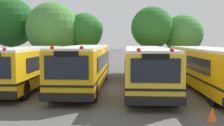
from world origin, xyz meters
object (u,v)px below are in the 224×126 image
school_bus_0 (26,66)px  traffic_cone (212,114)px  tree_0 (12,22)px  tree_1 (51,28)px  tree_2 (86,31)px  tree_3 (152,28)px  school_bus_2 (146,66)px  tree_4 (183,33)px  school_bus_3 (208,67)px  school_bus_1 (85,65)px

school_bus_0 → traffic_cone: size_ratio=18.93×
traffic_cone → tree_0: bearing=131.5°
tree_1 → tree_2: bearing=7.9°
tree_2 → tree_3: 6.24m
school_bus_0 → tree_2: 9.58m
school_bus_2 → tree_1: size_ratio=1.71×
tree_2 → traffic_cone: 17.34m
tree_1 → tree_2: size_ratio=1.17×
tree_4 → traffic_cone: size_ratio=10.44×
school_bus_2 → tree_4: 10.62m
school_bus_3 → tree_2: (-8.74, 8.93, 2.48)m
school_bus_1 → tree_4: 12.39m
school_bus_2 → tree_3: bearing=-97.3°
school_bus_1 → traffic_cone: school_bus_1 is taller
tree_1 → tree_3: tree_1 is taller
school_bus_3 → traffic_cone: (-1.82, -6.54, -1.14)m
school_bus_1 → traffic_cone: bearing=130.6°
tree_2 → school_bus_0: bearing=-105.7°
school_bus_0 → traffic_cone: bearing=144.0°
school_bus_3 → tree_4: size_ratio=2.14×
school_bus_2 → traffic_cone: 6.81m
school_bus_2 → traffic_cone: school_bus_2 is taller
school_bus_1 → tree_1: tree_1 is taller
school_bus_0 → tree_0: (-4.88, 9.58, 3.38)m
school_bus_1 → school_bus_0: bearing=2.8°
school_bus_0 → school_bus_1: 3.68m
school_bus_0 → tree_2: size_ratio=1.77×
tree_1 → tree_4: size_ratio=1.20×
tree_3 → traffic_cone: tree_3 is taller
school_bus_2 → traffic_cone: size_ratio=21.47×
school_bus_0 → tree_4: 15.16m
school_bus_0 → tree_1: tree_1 is taller
school_bus_2 → tree_1: bearing=-45.7°
school_bus_3 → tree_3: bearing=-74.7°
school_bus_2 → tree_3: size_ratio=1.84×
school_bus_1 → school_bus_3: (7.57, -0.20, -0.05)m
tree_4 → tree_0: bearing=179.1°
tree_0 → tree_1: 4.39m
tree_3 → tree_0: bearing=175.7°
tree_1 → school_bus_1: bearing=-62.3°
traffic_cone → tree_4: bearing=81.7°
school_bus_0 → school_bus_1: (3.68, 0.17, 0.04)m
school_bus_2 → tree_3: 9.20m
school_bus_1 → tree_0: (-8.56, 9.41, 3.34)m
school_bus_0 → school_bus_2: 7.50m
tree_0 → traffic_cone: size_ratio=13.69×
school_bus_1 → tree_3: bearing=-120.9°
tree_2 → tree_4: size_ratio=1.02×
school_bus_3 → tree_1: 14.90m
school_bus_0 → school_bus_1: bearing=-178.5°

